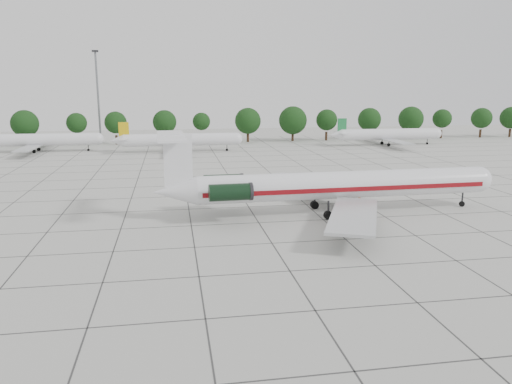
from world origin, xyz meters
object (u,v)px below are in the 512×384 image
bg_airliner_b (39,140)px  bg_airliner_d (389,135)px  ground_crew (359,204)px  floodlight_mast (98,91)px  bg_airliner_c (180,140)px  main_airliner (327,185)px

bg_airliner_b → bg_airliner_d: 89.81m
ground_crew → floodlight_mast: bearing=-104.7°
bg_airliner_b → floodlight_mast: (11.78, 20.24, 11.37)m
bg_airliner_c → bg_airliner_b: bearing=170.6°
bg_airliner_d → bg_airliner_c: bearing=-175.5°
floodlight_mast → bg_airliner_c: bearing=-49.4°
floodlight_mast → main_airliner: bearing=-66.3°
bg_airliner_c → bg_airliner_d: same height
main_airliner → floodlight_mast: bearing=112.1°
bg_airliner_c → floodlight_mast: bearing=130.6°
bg_airliner_d → ground_crew: bearing=-117.0°
bg_airliner_b → bg_airliner_c: bearing=-9.4°
main_airliner → ground_crew: (4.63, 0.65, -2.74)m
bg_airliner_b → bg_airliner_d: same height
main_airliner → bg_airliner_c: 65.58m
bg_airliner_d → floodlight_mast: 81.70m
main_airliner → bg_airliner_b: size_ratio=1.58×
main_airliner → bg_airliner_d: bearing=58.6°
main_airliner → bg_airliner_d: (38.80, 67.76, -0.79)m
bg_airliner_c → floodlight_mast: floodlight_mast is taller
floodlight_mast → ground_crew: bearing=-63.6°
bg_airliner_d → floodlight_mast: bearing=164.7°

